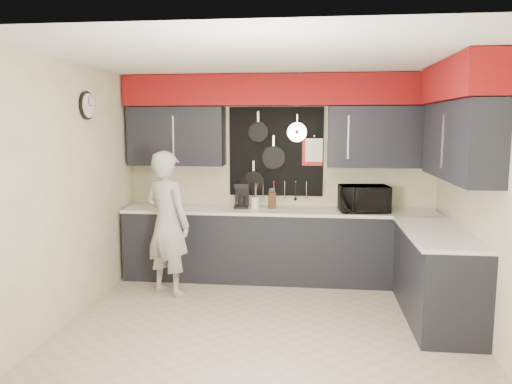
# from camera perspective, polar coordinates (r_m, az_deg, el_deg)

# --- Properties ---
(ground) EXTENTS (4.00, 4.00, 0.00)m
(ground) POSITION_cam_1_polar(r_m,az_deg,el_deg) (5.16, 1.31, -14.83)
(ground) COLOR tan
(ground) RESTS_ON ground
(back_wall_assembly) EXTENTS (4.00, 0.36, 2.60)m
(back_wall_assembly) POSITION_cam_1_polar(r_m,az_deg,el_deg) (6.36, 2.78, 8.01)
(back_wall_assembly) COLOR beige
(back_wall_assembly) RESTS_ON ground
(right_wall_assembly) EXTENTS (0.36, 3.50, 2.60)m
(right_wall_assembly) POSITION_cam_1_polar(r_m,az_deg,el_deg) (5.21, 22.57, 6.72)
(right_wall_assembly) COLOR beige
(right_wall_assembly) RESTS_ON ground
(left_wall_assembly) EXTENTS (0.05, 3.50, 2.60)m
(left_wall_assembly) POSITION_cam_1_polar(r_m,az_deg,el_deg) (5.38, -20.28, 0.35)
(left_wall_assembly) COLOR beige
(left_wall_assembly) RESTS_ON ground
(base_cabinets) EXTENTS (3.95, 2.20, 0.92)m
(base_cabinets) POSITION_cam_1_polar(r_m,az_deg,el_deg) (6.07, 6.95, -6.83)
(base_cabinets) COLOR black
(base_cabinets) RESTS_ON ground
(microwave) EXTENTS (0.62, 0.46, 0.32)m
(microwave) POSITION_cam_1_polar(r_m,az_deg,el_deg) (6.21, 12.20, -0.75)
(microwave) COLOR black
(microwave) RESTS_ON base_cabinets
(knife_block) EXTENTS (0.11, 0.11, 0.20)m
(knife_block) POSITION_cam_1_polar(r_m,az_deg,el_deg) (6.34, 1.85, -0.94)
(knife_block) COLOR #3D1C13
(knife_block) RESTS_ON base_cabinets
(utensil_crock) EXTENTS (0.11, 0.11, 0.14)m
(utensil_crock) POSITION_cam_1_polar(r_m,az_deg,el_deg) (6.33, -0.09, -1.23)
(utensil_crock) COLOR silver
(utensil_crock) RESTS_ON base_cabinets
(coffee_maker) EXTENTS (0.19, 0.23, 0.32)m
(coffee_maker) POSITION_cam_1_polar(r_m,az_deg,el_deg) (6.37, -1.66, -0.31)
(coffee_maker) COLOR black
(coffee_maker) RESTS_ON base_cabinets
(person) EXTENTS (0.73, 0.64, 1.68)m
(person) POSITION_cam_1_polar(r_m,az_deg,el_deg) (5.88, -10.10, -3.55)
(person) COLOR #B5B5B2
(person) RESTS_ON ground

